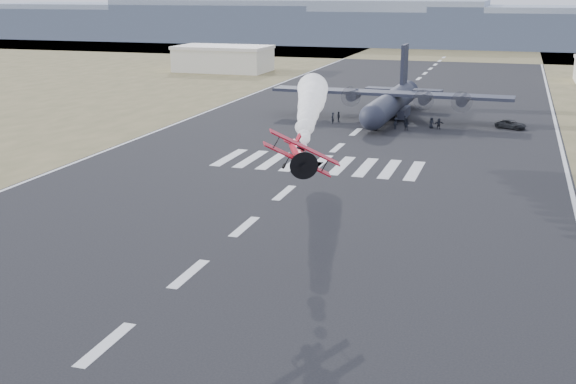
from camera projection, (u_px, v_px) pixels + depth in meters
The scene contains 20 objects.
ground at pixel (106, 344), 44.33m from camera, with size 500.00×500.00×0.00m, color black.
scrub_far at pixel (451, 51), 255.50m from camera, with size 500.00×80.00×0.00m, color brown.
runway_markings at pixel (337, 148), 99.42m from camera, with size 60.00×260.00×0.01m, color silver, non-canonical shape.
ridge_seg_a at pixel (34, 22), 337.71m from camera, with size 150.00×50.00×13.00m, color slate.
ridge_seg_b at pixel (159, 21), 318.63m from camera, with size 150.00×50.00×15.00m, color slate.
ridge_seg_c at pixel (300, 21), 299.55m from camera, with size 150.00×50.00×17.00m, color slate.
ridge_seg_d at pixel (459, 28), 281.29m from camera, with size 150.00×50.00×13.00m, color slate.
hangar_left at pixel (223, 58), 191.59m from camera, with size 24.50×14.50×6.70m.
aerobatic_biplane at pixel (298, 154), 54.13m from camera, with size 5.32×5.49×4.01m.
smoke_trail at pixel (313, 97), 80.78m from camera, with size 9.64×33.39×3.72m.
transport_aircraft at pixel (391, 101), 121.48m from camera, with size 39.94×32.92×11.56m.
support_vehicle at pixel (511, 124), 113.01m from camera, with size 2.19×4.75×1.32m, color black.
crew_a at pixel (405, 120), 115.59m from camera, with size 0.58×0.48×1.59m, color black.
crew_b at pixel (379, 119), 116.62m from camera, with size 0.86×0.53×1.77m, color black.
crew_c at pixel (396, 123), 112.47m from camera, with size 1.16×0.54×1.80m, color black.
crew_d at pixel (339, 117), 118.53m from camera, with size 1.02×0.52×1.73m, color black.
crew_e at pixel (431, 123), 113.21m from camera, with size 0.84×0.51×1.71m, color black.
crew_f at pixel (439, 124), 112.47m from camera, with size 1.59×0.51×1.72m, color black.
crew_g at pixel (333, 118), 117.15m from camera, with size 0.65×0.54×1.80m, color black.
crew_h at pixel (406, 124), 111.57m from camera, with size 0.90×0.56×1.85m, color black.
Camera 1 is at (22.77, -34.91, 21.04)m, focal length 45.00 mm.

